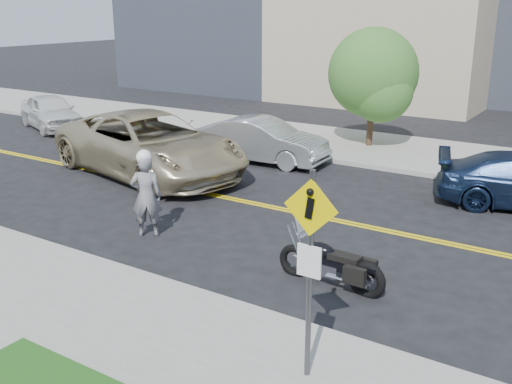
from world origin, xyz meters
The scene contains 10 objects.
ground_plane centered at (0.00, 0.00, 0.00)m, with size 120.00×120.00×0.00m, color black.
sidewalk_near centered at (0.00, -7.50, 0.07)m, with size 60.00×5.00×0.15m, color #9E9B91.
sidewalk_far centered at (0.00, 7.50, 0.07)m, with size 60.00×5.00×0.15m, color #9E9B91.
pedestrian_sign centered at (4.20, -6.31, 1.96)m, with size 0.78×0.08×3.00m.
motorcyclist centered at (-1.58, -3.28, 1.02)m, with size 0.84×0.78×2.05m.
motorcycle centered at (3.10, -3.31, 0.66)m, with size 2.17×0.66×1.32m, color black, non-canonical shape.
suv centered at (-5.07, 0.65, 0.97)m, with size 3.23×7.00×1.95m, color #BBAD89.
parked_car_white centered at (-13.58, 3.77, 0.73)m, with size 1.73×4.30×1.46m, color white.
parked_car_silver centered at (-2.98, 3.90, 0.74)m, with size 1.57×4.49×1.48m, color #A4A7AB.
tree_far_a centered at (-0.66, 7.63, 2.78)m, with size 3.21×3.21×4.39m.
Camera 1 is at (7.55, -12.82, 5.16)m, focal length 42.00 mm.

